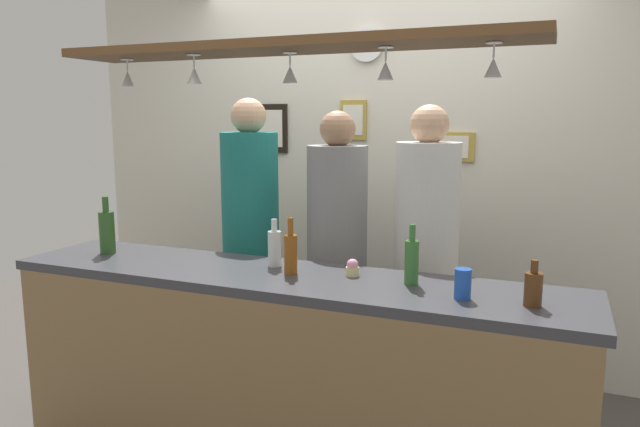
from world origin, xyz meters
name	(u,v)px	position (x,y,z in m)	size (l,w,h in m)	color
back_wall	(376,171)	(0.00, 1.10, 1.30)	(4.40, 0.06, 2.60)	silver
bar_counter	(268,349)	(0.00, -0.50, 0.65)	(2.70, 0.55, 0.95)	#38383D
overhead_glass_rack	(285,46)	(0.00, -0.30, 1.96)	(2.20, 0.36, 0.04)	brown
hanging_wineglass_far_left	(128,78)	(-0.87, -0.29, 1.85)	(0.07, 0.07, 0.13)	silver
hanging_wineglass_left	(194,75)	(-0.43, -0.36, 1.85)	(0.07, 0.07, 0.13)	silver
hanging_wineglass_center_left	(290,73)	(0.01, -0.27, 1.85)	(0.07, 0.07, 0.13)	silver
hanging_wineglass_center	(385,70)	(0.46, -0.30, 1.85)	(0.07, 0.07, 0.13)	silver
hanging_wineglass_center_right	(493,66)	(0.88, -0.29, 1.85)	(0.07, 0.07, 0.13)	silver
person_left_teal_shirt	(250,216)	(-0.55, 0.35, 1.07)	(0.34, 0.34, 1.77)	#2D334C
person_middle_grey_shirt	(337,231)	(0.00, 0.35, 1.02)	(0.34, 0.34, 1.70)	#2D334C
person_right_white_patterned_shirt	(426,235)	(0.51, 0.35, 1.04)	(0.34, 0.34, 1.72)	#2D334C
bottle_beer_green_import	(412,261)	(0.58, -0.29, 1.06)	(0.06, 0.06, 0.26)	#336B2D
bottle_beer_amber_tall	(291,252)	(0.03, -0.33, 1.05)	(0.06, 0.06, 0.26)	brown
bottle_champagne_green	(107,231)	(-1.04, -0.32, 1.07)	(0.08, 0.08, 0.30)	#2D5623
bottle_beer_brown_stubby	(533,288)	(1.08, -0.40, 1.02)	(0.07, 0.07, 0.18)	#512D14
bottle_soda_clear	(275,247)	(-0.10, -0.23, 1.04)	(0.06, 0.06, 0.23)	silver
drink_can	(463,284)	(0.82, -0.41, 1.01)	(0.07, 0.07, 0.12)	#1E4CB2
cupcake	(352,268)	(0.30, -0.26, 0.99)	(0.06, 0.06, 0.08)	beige
picture_frame_lower_pair	(450,147)	(0.49, 1.06, 1.47)	(0.30, 0.02, 0.18)	#B29338
picture_frame_crest	(353,120)	(-0.15, 1.06, 1.64)	(0.18, 0.02, 0.26)	#B29338
picture_frame_caricature	(270,128)	(-0.77, 1.06, 1.58)	(0.26, 0.02, 0.34)	black
wall_clock	(367,45)	(-0.06, 1.05, 2.12)	(0.22, 0.22, 0.03)	white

